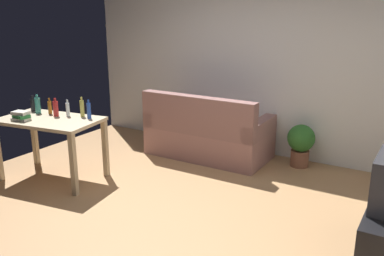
{
  "coord_description": "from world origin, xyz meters",
  "views": [
    {
      "loc": [
        2.4,
        -3.31,
        2.03
      ],
      "look_at": [
        0.1,
        0.5,
        0.75
      ],
      "focal_mm": 39.02,
      "sensor_mm": 36.0,
      "label": 1
    }
  ],
  "objects_px": {
    "couch": "(207,136)",
    "desk": "(50,127)",
    "bottle_tall": "(38,105)",
    "bottle_blue": "(89,110)",
    "bottle_dark": "(33,104)",
    "bottle_clear": "(68,109)",
    "book_stack": "(21,116)",
    "bottle_squat": "(82,108)",
    "potted_plant": "(301,142)",
    "bottle_amber": "(50,107)",
    "bottle_red": "(56,108)"
  },
  "relations": [
    {
      "from": "bottle_dark",
      "to": "bottle_clear",
      "type": "height_order",
      "value": "bottle_dark"
    },
    {
      "from": "bottle_red",
      "to": "potted_plant",
      "type": "bearing_deg",
      "value": 36.32
    },
    {
      "from": "bottle_amber",
      "to": "bottle_red",
      "type": "bearing_deg",
      "value": -15.36
    },
    {
      "from": "desk",
      "to": "bottle_amber",
      "type": "bearing_deg",
      "value": 127.16
    },
    {
      "from": "couch",
      "to": "bottle_red",
      "type": "bearing_deg",
      "value": 50.54
    },
    {
      "from": "desk",
      "to": "bottle_tall",
      "type": "height_order",
      "value": "bottle_tall"
    },
    {
      "from": "bottle_squat",
      "to": "couch",
      "type": "bearing_deg",
      "value": 54.76
    },
    {
      "from": "bottle_dark",
      "to": "bottle_red",
      "type": "distance_m",
      "value": 0.45
    },
    {
      "from": "bottle_dark",
      "to": "bottle_tall",
      "type": "xyz_separation_m",
      "value": [
        0.13,
        -0.04,
        0.01
      ]
    },
    {
      "from": "bottle_dark",
      "to": "bottle_tall",
      "type": "height_order",
      "value": "bottle_tall"
    },
    {
      "from": "book_stack",
      "to": "desk",
      "type": "bearing_deg",
      "value": 45.4
    },
    {
      "from": "potted_plant",
      "to": "book_stack",
      "type": "distance_m",
      "value": 3.51
    },
    {
      "from": "bottle_tall",
      "to": "bottle_red",
      "type": "xyz_separation_m",
      "value": [
        0.32,
        0.01,
        -0.0
      ]
    },
    {
      "from": "bottle_red",
      "to": "bottle_clear",
      "type": "xyz_separation_m",
      "value": [
        0.13,
        0.08,
        -0.01
      ]
    },
    {
      "from": "bottle_clear",
      "to": "book_stack",
      "type": "xyz_separation_m",
      "value": [
        -0.33,
        -0.42,
        -0.03
      ]
    },
    {
      "from": "bottle_dark",
      "to": "bottle_blue",
      "type": "distance_m",
      "value": 0.88
    },
    {
      "from": "desk",
      "to": "bottle_dark",
      "type": "height_order",
      "value": "bottle_dark"
    },
    {
      "from": "bottle_tall",
      "to": "bottle_blue",
      "type": "height_order",
      "value": "bottle_tall"
    },
    {
      "from": "bottle_dark",
      "to": "potted_plant",
      "type": "bearing_deg",
      "value": 31.51
    },
    {
      "from": "bottle_dark",
      "to": "bottle_amber",
      "type": "distance_m",
      "value": 0.3
    },
    {
      "from": "desk",
      "to": "bottle_squat",
      "type": "bearing_deg",
      "value": 37.42
    },
    {
      "from": "bottle_tall",
      "to": "bottle_squat",
      "type": "relative_size",
      "value": 0.97
    },
    {
      "from": "bottle_amber",
      "to": "book_stack",
      "type": "distance_m",
      "value": 0.39
    },
    {
      "from": "desk",
      "to": "book_stack",
      "type": "distance_m",
      "value": 0.35
    },
    {
      "from": "bottle_red",
      "to": "bottle_blue",
      "type": "height_order",
      "value": "bottle_blue"
    },
    {
      "from": "desk",
      "to": "bottle_tall",
      "type": "bearing_deg",
      "value": 152.02
    },
    {
      "from": "desk",
      "to": "bottle_blue",
      "type": "xyz_separation_m",
      "value": [
        0.41,
        0.26,
        0.21
      ]
    },
    {
      "from": "desk",
      "to": "bottle_clear",
      "type": "relative_size",
      "value": 6.26
    },
    {
      "from": "desk",
      "to": "couch",
      "type": "bearing_deg",
      "value": 44.65
    },
    {
      "from": "bottle_amber",
      "to": "bottle_clear",
      "type": "xyz_separation_m",
      "value": [
        0.28,
        0.03,
        0.0
      ]
    },
    {
      "from": "couch",
      "to": "bottle_tall",
      "type": "height_order",
      "value": "bottle_tall"
    },
    {
      "from": "desk",
      "to": "bottle_tall",
      "type": "xyz_separation_m",
      "value": [
        -0.33,
        0.12,
        0.21
      ]
    },
    {
      "from": "couch",
      "to": "desk",
      "type": "distance_m",
      "value": 2.1
    },
    {
      "from": "couch",
      "to": "bottle_clear",
      "type": "relative_size",
      "value": 8.17
    },
    {
      "from": "potted_plant",
      "to": "bottle_blue",
      "type": "distance_m",
      "value": 2.75
    },
    {
      "from": "couch",
      "to": "bottle_amber",
      "type": "xyz_separation_m",
      "value": [
        -1.41,
        -1.49,
        0.54
      ]
    },
    {
      "from": "bottle_blue",
      "to": "book_stack",
      "type": "xyz_separation_m",
      "value": [
        -0.63,
        -0.48,
        -0.05
      ]
    },
    {
      "from": "couch",
      "to": "bottle_dark",
      "type": "height_order",
      "value": "bottle_dark"
    },
    {
      "from": "bottle_dark",
      "to": "bottle_squat",
      "type": "xyz_separation_m",
      "value": [
        0.74,
        0.13,
        0.02
      ]
    },
    {
      "from": "bottle_clear",
      "to": "bottle_blue",
      "type": "distance_m",
      "value": 0.3
    },
    {
      "from": "couch",
      "to": "desk",
      "type": "xyz_separation_m",
      "value": [
        -1.24,
        -1.65,
        0.34
      ]
    },
    {
      "from": "couch",
      "to": "bottle_amber",
      "type": "distance_m",
      "value": 2.12
    },
    {
      "from": "couch",
      "to": "book_stack",
      "type": "relative_size",
      "value": 7.73
    },
    {
      "from": "couch",
      "to": "bottle_red",
      "type": "relative_size",
      "value": 7.45
    },
    {
      "from": "couch",
      "to": "bottle_clear",
      "type": "xyz_separation_m",
      "value": [
        -1.13,
        -1.45,
        0.54
      ]
    },
    {
      "from": "potted_plant",
      "to": "desk",
      "type": "bearing_deg",
      "value": -141.68
    },
    {
      "from": "couch",
      "to": "bottle_dark",
      "type": "relative_size",
      "value": 8.13
    },
    {
      "from": "bottle_dark",
      "to": "bottle_tall",
      "type": "relative_size",
      "value": 0.88
    },
    {
      "from": "desk",
      "to": "potted_plant",
      "type": "xyz_separation_m",
      "value": [
        2.49,
        1.97,
        -0.32
      ]
    },
    {
      "from": "bottle_amber",
      "to": "bottle_red",
      "type": "relative_size",
      "value": 0.89
    }
  ]
}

